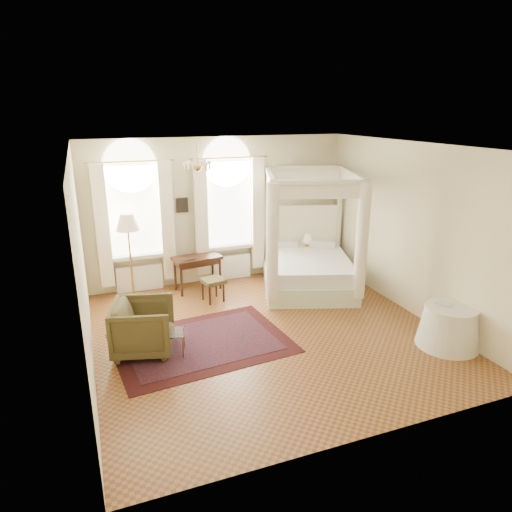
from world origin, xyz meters
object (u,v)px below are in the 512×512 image
Objects in this scene: canopy_bed at (308,263)px; nightstand at (309,262)px; side_table at (449,326)px; writing_desk at (197,261)px; stool at (213,282)px; floor_lamp at (128,227)px; coffee_table at (168,334)px; armchair at (144,327)px.

nightstand is at bearing 61.28° from canopy_bed.
nightstand is 4.07m from side_table.
nightstand is at bearing 0.37° from writing_desk.
canopy_bed is 2.46m from writing_desk.
side_table is (3.23, -3.27, -0.06)m from stool.
floor_lamp reaches higher than writing_desk.
floor_lamp is (-0.26, 2.66, 1.21)m from coffee_table.
side_table is (4.52, -1.41, -0.00)m from coffee_table.
stool is at bearing -163.96° from nightstand.
floor_lamp reaches higher than side_table.
floor_lamp is 1.75× the size of side_table.
writing_desk is 1.68m from floor_lamp.
nightstand is at bearing 98.47° from side_table.
canopy_bed is 4.54× the size of nightstand.
stool is (0.14, -0.74, -0.25)m from writing_desk.
nightstand is 4.37m from floor_lamp.
side_table is at bearing -49.90° from writing_desk.
coffee_table is (-1.29, -1.86, -0.06)m from stool.
writing_desk is 5.25m from side_table.
nightstand is 2.80m from writing_desk.
floor_lamp reaches higher than nightstand.
floor_lamp is at bearing 177.55° from writing_desk.
floor_lamp is 6.40m from side_table.
writing_desk is 1.64× the size of coffee_table.
canopy_bed is 1.57× the size of floor_lamp.
armchair is (-3.84, -1.59, -0.15)m from canopy_bed.
coffee_table is 2.93m from floor_lamp.
coffee_table is at bearing -107.26° from armchair.
side_table is (1.04, -3.22, -0.24)m from canopy_bed.
coffee_table is at bearing -152.52° from canopy_bed.
side_table is (4.87, -1.64, -0.09)m from armchair.
stool is at bearing -27.22° from floor_lamp.
coffee_table is at bearing -113.85° from writing_desk.
armchair is 0.53× the size of floor_lamp.
writing_desk is (-2.77, -0.02, 0.34)m from nightstand.
canopy_bed is 5.63× the size of stool.
floor_lamp is (0.09, 2.43, 1.13)m from armchair.
writing_desk is 0.79m from stool.
nightstand reaches higher than coffee_table.
writing_desk is 1.04× the size of side_table.
nightstand is 4.71m from coffee_table.
stool is 0.53× the size of armchair.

